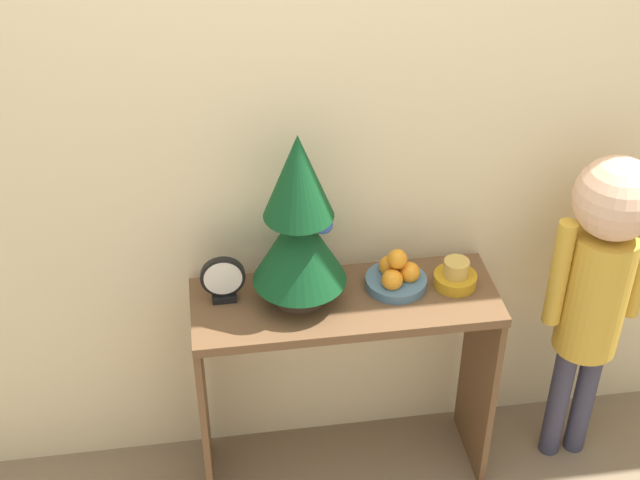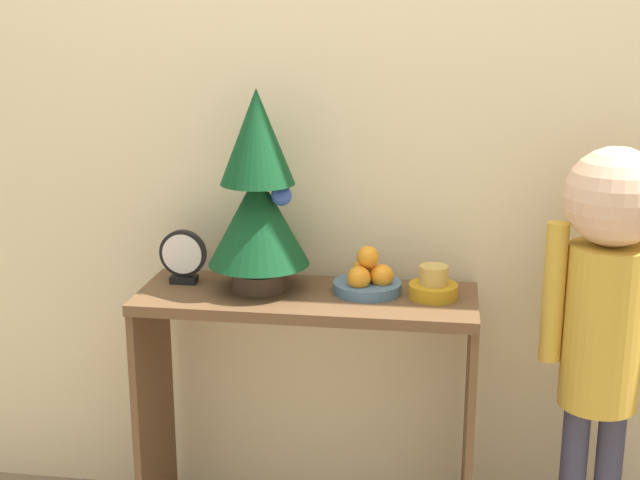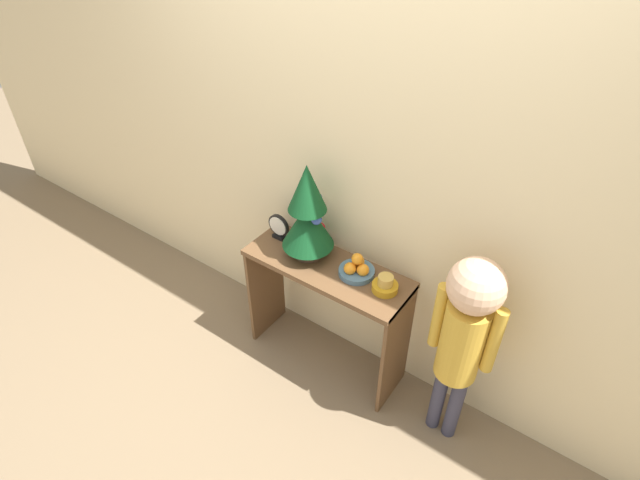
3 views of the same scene
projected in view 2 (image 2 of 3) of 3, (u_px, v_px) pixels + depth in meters
back_wall at (318, 87)px, 2.43m from camera, size 7.00×0.05×2.50m
console_table at (307, 359)px, 2.42m from camera, size 0.90×0.33×0.72m
mini_tree at (258, 194)px, 2.34m from camera, size 0.27×0.27×0.54m
fruit_bowl at (368, 279)px, 2.37m from camera, size 0.18×0.18×0.13m
singing_bowl at (433, 286)px, 2.33m from camera, size 0.13×0.13×0.09m
desk_clock at (183, 257)px, 2.44m from camera, size 0.13×0.04×0.15m
child_figure at (606, 296)px, 2.22m from camera, size 0.31×0.25×1.14m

